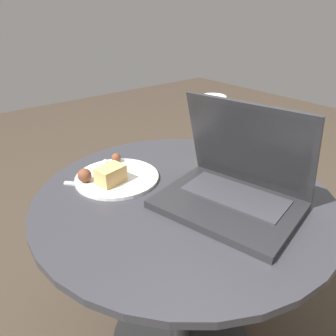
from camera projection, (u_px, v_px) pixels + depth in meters
name	position (u px, v px, depth m)	size (l,w,h in m)	color
table	(183.00, 241.00, 0.90)	(0.75, 0.75, 0.56)	black
napkin	(116.00, 174.00, 0.92)	(0.21, 0.18, 0.00)	white
laptop	(235.00, 185.00, 0.77)	(0.36, 0.30, 0.24)	#232326
beer_glass	(211.00, 129.00, 0.97)	(0.07, 0.07, 0.20)	gold
snack_plate	(113.00, 176.00, 0.89)	(0.23, 0.23, 0.05)	silver
fork	(100.00, 186.00, 0.86)	(0.14, 0.13, 0.00)	silver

